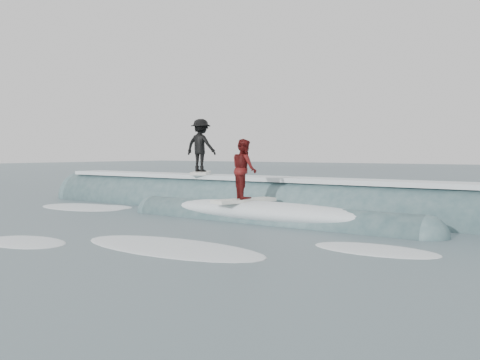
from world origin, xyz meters
The scene contains 6 objects.
ground centered at (0.00, 0.00, 0.00)m, with size 160.00×160.00×0.00m, color #3B4B56.
breaking_wave centered at (0.28, 3.83, 0.04)m, with size 20.74×3.90×2.23m.
surfer_black centered at (-2.51, 4.17, 2.18)m, with size 1.58×1.96×2.00m.
surfer_red centered at (1.04, 1.97, 1.41)m, with size 1.08×2.07×1.84m.
whitewater centered at (-0.92, -0.72, 0.00)m, with size 14.69×7.47×0.10m.
far_swells centered at (-0.66, 17.65, 0.00)m, with size 41.07×8.65×0.80m.
Camera 1 is at (10.16, -10.55, 1.99)m, focal length 40.00 mm.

